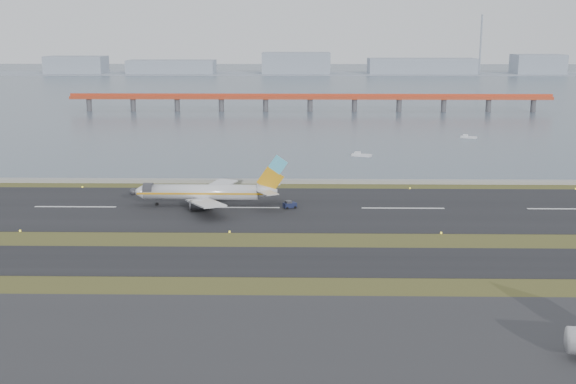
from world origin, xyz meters
TOP-DOWN VIEW (x-y plane):
  - ground at (0.00, 0.00)m, footprint 1000.00×1000.00m
  - apron_strip at (0.00, -55.00)m, footprint 1000.00×50.00m
  - taxiway_strip at (0.00, -12.00)m, footprint 1000.00×18.00m
  - runway_strip at (0.00, 30.00)m, footprint 1000.00×45.00m
  - seawall at (0.00, 60.00)m, footprint 1000.00×2.50m
  - bay_water at (0.00, 460.00)m, footprint 1400.00×800.00m
  - red_pier at (20.00, 250.00)m, footprint 260.00×5.00m
  - far_shoreline at (13.62, 620.00)m, footprint 1400.00×80.00m
  - airliner at (-7.80, 31.86)m, footprint 38.52×32.89m
  - pushback_tug at (12.46, 29.56)m, footprint 3.53×2.87m
  - workboat_near at (35.89, 105.46)m, footprint 7.12×4.18m
  - workboat_far at (82.88, 150.27)m, footprint 6.60×4.45m

SIDE VIEW (x-z plane):
  - ground at x=0.00m, z-range 0.00..0.00m
  - bay_water at x=0.00m, z-range -0.65..0.65m
  - apron_strip at x=0.00m, z-range 0.00..0.10m
  - taxiway_strip at x=0.00m, z-range 0.00..0.10m
  - runway_strip at x=0.00m, z-range 0.00..0.10m
  - workboat_far at x=82.88m, z-range -0.28..1.26m
  - seawall at x=0.00m, z-range 0.00..1.00m
  - workboat_near at x=35.89m, z-range -0.30..1.35m
  - pushback_tug at x=12.46m, z-range -0.03..1.95m
  - airliner at x=-7.80m, z-range -2.94..9.86m
  - far_shoreline at x=13.62m, z-range -24.18..36.32m
  - red_pier at x=20.00m, z-range 2.18..12.38m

